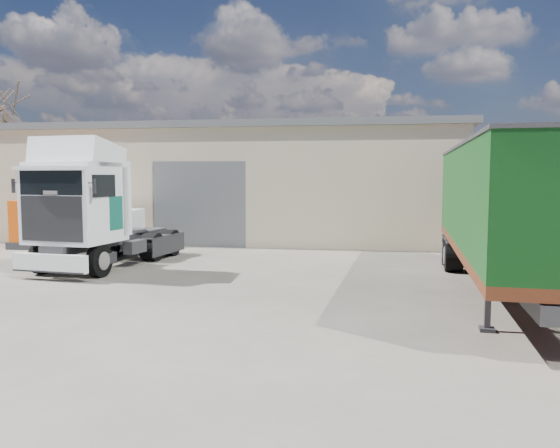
# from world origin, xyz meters

# --- Properties ---
(ground) EXTENTS (120.00, 120.00, 0.00)m
(ground) POSITION_xyz_m (0.00, 0.00, 0.00)
(ground) COLOR #2A2722
(ground) RESTS_ON ground
(warehouse) EXTENTS (30.60, 12.60, 5.42)m
(warehouse) POSITION_xyz_m (-6.00, 16.00, 2.66)
(warehouse) COLOR #B6A98C
(warehouse) RESTS_ON ground
(bare_tree) EXTENTS (4.00, 4.00, 9.60)m
(bare_tree) POSITION_xyz_m (-18.00, 20.00, 7.92)
(bare_tree) COLOR #382B21
(bare_tree) RESTS_ON ground
(tractor_unit) EXTENTS (3.08, 6.46, 4.15)m
(tractor_unit) POSITION_xyz_m (-3.66, 3.97, 1.75)
(tractor_unit) COLOR black
(tractor_unit) RESTS_ON ground
(box_trailer) EXTENTS (3.20, 11.48, 3.77)m
(box_trailer) POSITION_xyz_m (8.41, 2.24, 2.30)
(box_trailer) COLOR #2D2D30
(box_trailer) RESTS_ON ground
(panel_van) EXTENTS (1.85, 4.08, 1.63)m
(panel_van) POSITION_xyz_m (-4.90, 7.24, 0.84)
(panel_van) COLOR black
(panel_van) RESTS_ON ground
(orange_skip) EXTENTS (3.35, 2.29, 1.98)m
(orange_skip) POSITION_xyz_m (-8.00, 8.88, 0.86)
(orange_skip) COLOR #2D2D30
(orange_skip) RESTS_ON ground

